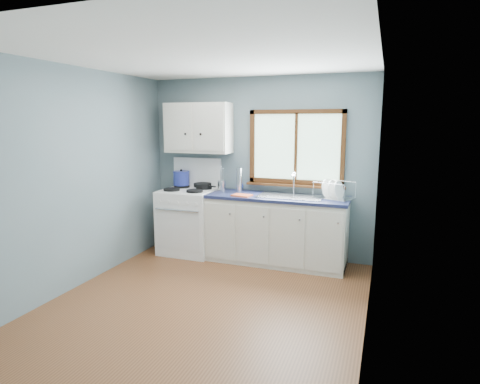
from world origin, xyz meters
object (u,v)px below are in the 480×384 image
(dish_rack, at_px, (333,194))
(sink, at_px, (290,201))
(base_cabinets, at_px, (276,233))
(stockpot, at_px, (181,178))
(skillet, at_px, (203,185))
(utensil_crock, at_px, (222,185))
(gas_range, at_px, (189,219))
(thermos, at_px, (239,180))

(dish_rack, bearing_deg, sink, -153.45)
(base_cabinets, bearing_deg, dish_rack, 4.79)
(stockpot, bearing_deg, skillet, -4.34)
(skillet, xyz_separation_m, utensil_crock, (0.29, 0.01, 0.01))
(skillet, bearing_deg, utensil_crock, 21.92)
(utensil_crock, bearing_deg, sink, -7.13)
(sink, relative_size, utensil_crock, 2.27)
(sink, distance_m, skillet, 1.33)
(base_cabinets, xyz_separation_m, utensil_crock, (-0.85, 0.13, 0.59))
(gas_range, bearing_deg, skillet, 39.34)
(dish_rack, bearing_deg, skillet, -161.53)
(gas_range, bearing_deg, sink, 0.71)
(skillet, height_order, thermos, thermos)
(gas_range, xyz_separation_m, thermos, (0.73, 0.12, 0.59))
(utensil_crock, bearing_deg, gas_range, -162.22)
(gas_range, distance_m, dish_rack, 2.09)
(sink, xyz_separation_m, stockpot, (-1.68, 0.14, 0.21))
(thermos, bearing_deg, dish_rack, -1.59)
(sink, xyz_separation_m, utensil_crock, (-1.03, 0.13, 0.14))
(base_cabinets, xyz_separation_m, thermos, (-0.57, 0.10, 0.68))
(sink, relative_size, skillet, 2.06)
(skillet, distance_m, thermos, 0.58)
(gas_range, relative_size, utensil_crock, 3.68)
(sink, bearing_deg, thermos, 172.62)
(utensil_crock, relative_size, dish_rack, 0.69)
(stockpot, bearing_deg, dish_rack, -2.12)
(base_cabinets, height_order, stockpot, stockpot)
(utensil_crock, height_order, thermos, utensil_crock)
(stockpot, xyz_separation_m, dish_rack, (2.23, -0.08, -0.08))
(sink, height_order, stockpot, sink)
(sink, distance_m, stockpot, 1.70)
(gas_range, xyz_separation_m, dish_rack, (2.03, 0.08, 0.49))
(sink, height_order, skillet, sink)
(gas_range, distance_m, utensil_crock, 0.70)
(sink, relative_size, stockpot, 2.88)
(skillet, xyz_separation_m, thermos, (0.57, -0.02, 0.10))
(sink, bearing_deg, stockpot, 175.11)
(skillet, relative_size, stockpot, 1.40)
(gas_range, height_order, sink, gas_range)
(thermos, bearing_deg, gas_range, -171.04)
(thermos, relative_size, dish_rack, 0.62)
(sink, height_order, utensil_crock, utensil_crock)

